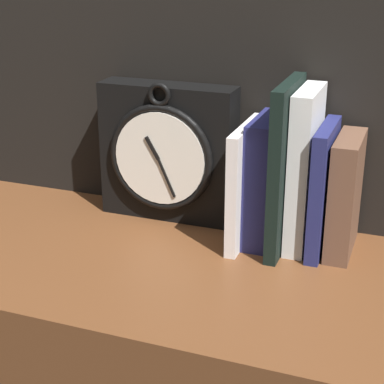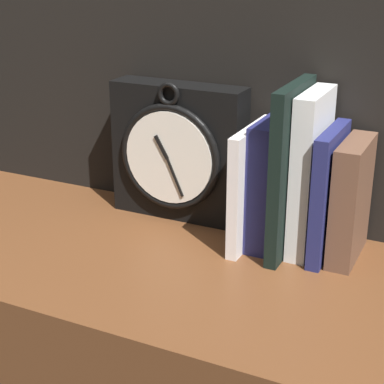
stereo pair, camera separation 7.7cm
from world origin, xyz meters
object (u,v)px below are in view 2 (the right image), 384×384
at_px(book_slot0_white, 251,186).
at_px(book_slot3_white, 310,173).
at_px(clock, 178,152).
at_px(book_slot1_navy, 272,183).
at_px(book_slot5_brown, 351,201).
at_px(book_slot4_navy, 328,193).
at_px(book_slot2_black, 290,170).

distance_m(book_slot0_white, book_slot3_white, 0.09).
bearing_deg(clock, book_slot1_navy, -9.13).
xyz_separation_m(book_slot0_white, book_slot5_brown, (0.15, 0.01, -0.00)).
bearing_deg(book_slot1_navy, clock, 170.87).
bearing_deg(book_slot0_white, book_slot3_white, 9.63).
relative_size(book_slot0_white, book_slot4_navy, 0.96).
height_order(book_slot0_white, book_slot3_white, book_slot3_white).
distance_m(clock, book_slot1_navy, 0.18).
bearing_deg(book_slot5_brown, book_slot2_black, -170.31).
height_order(book_slot2_black, book_slot4_navy, book_slot2_black).
bearing_deg(book_slot3_white, book_slot4_navy, -10.59).
height_order(book_slot0_white, book_slot5_brown, book_slot0_white).
bearing_deg(book_slot3_white, book_slot1_navy, -178.17).
height_order(book_slot4_navy, book_slot5_brown, book_slot4_navy).
distance_m(book_slot0_white, book_slot2_black, 0.07).
height_order(book_slot2_black, book_slot3_white, book_slot2_black).
bearing_deg(clock, book_slot3_white, -6.45).
xyz_separation_m(clock, book_slot3_white, (0.23, -0.03, 0.01)).
bearing_deg(clock, book_slot2_black, -11.42).
relative_size(book_slot1_navy, book_slot3_white, 0.80).
bearing_deg(book_slot2_black, book_slot1_navy, 156.58).
bearing_deg(book_slot3_white, book_slot2_black, -149.75).
relative_size(book_slot0_white, book_slot3_white, 0.76).
bearing_deg(book_slot4_navy, book_slot2_black, -170.26).
height_order(book_slot0_white, book_slot2_black, book_slot2_black).
bearing_deg(book_slot1_navy, book_slot0_white, -156.30).
distance_m(clock, book_slot4_navy, 0.27).
bearing_deg(book_slot0_white, book_slot5_brown, 5.57).
height_order(book_slot1_navy, book_slot4_navy, book_slot1_navy).
xyz_separation_m(book_slot1_navy, book_slot3_white, (0.06, 0.00, 0.02)).
xyz_separation_m(book_slot3_white, book_slot4_navy, (0.03, -0.01, -0.02)).
bearing_deg(book_slot5_brown, book_slot4_navy, -170.39).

